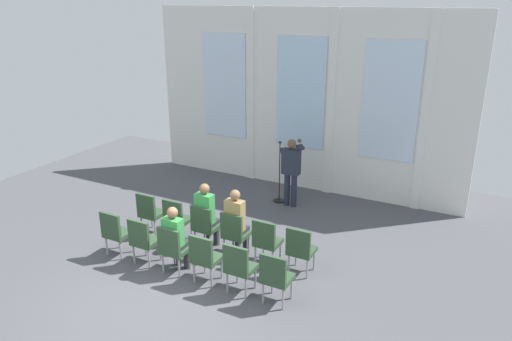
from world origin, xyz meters
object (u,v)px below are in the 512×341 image
Objects in this scene: chair_r1_c3 at (205,256)px; chair_r1_c4 at (239,265)px; chair_r1_c2 at (173,247)px; mic_stand at (279,189)px; chair_r1_c1 at (143,238)px; chair_r0_c3 at (234,232)px; audience_r0_c3 at (236,219)px; audience_r1_c2 at (175,236)px; audience_r0_c2 at (206,212)px; chair_r1_c5 at (276,275)px; chair_r0_c4 at (266,239)px; speaker at (291,168)px; chair_r1_c0 at (115,231)px; chair_r0_c1 at (176,217)px; chair_r0_c5 at (300,248)px; chair_r0_c0 at (150,211)px; chair_r0_c2 at (204,224)px.

chair_r1_c3 is 1.00× the size of chair_r1_c4.
mic_stand is at bearing 85.37° from chair_r1_c2.
chair_r0_c3 is at bearing 37.01° from chair_r1_c1.
audience_r1_c2 is (-0.68, -1.03, -0.04)m from audience_r0_c3.
chair_r1_c3 is at bearing -84.53° from mic_stand.
audience_r0_c2 reaches higher than chair_r1_c5.
chair_r0_c4 is (0.68, 0.00, 0.00)m from chair_r0_c3.
audience_r1_c2 is 2.06m from chair_r1_c5.
chair_r0_c4 is (0.71, -2.75, -0.43)m from speaker.
chair_r1_c5 is at bearing 0.00° from chair_r1_c4.
chair_r1_c0 is 0.68m from chair_r1_c1.
chair_r1_c2 and chair_r1_c5 have the same top height.
chair_r0_c3 is (0.37, -2.84, 0.20)m from mic_stand.
chair_r1_c3 is at bearing -89.55° from speaker.
speaker is 4.31m from chair_r1_c0.
audience_r1_c2 is (0.68, 0.08, 0.19)m from chair_r1_c1.
chair_r1_c2 is at bearing -56.44° from chair_r0_c1.
chair_r0_c1 is at bearing -176.72° from audience_r0_c3.
chair_r1_c3 is (-1.37, -1.03, 0.00)m from chair_r0_c5.
chair_r0_c1 is 1.39m from audience_r0_c3.
audience_r0_c2 is at bearing 90.00° from audience_r1_c2.
chair_r0_c1 and chair_r1_c4 have the same top height.
audience_r0_c2 is 1.39m from chair_r0_c4.
chair_r1_c4 is 0.68m from chair_r1_c5.
chair_r0_c4 is at bearing 56.44° from chair_r1_c3.
chair_r1_c0 is (-0.68, -1.03, 0.00)m from chair_r0_c1.
chair_r1_c1 is at bearing 180.00° from chair_r1_c3.
chair_r0_c5 is 3.57m from chair_r1_c0.
chair_r1_c3 is at bearing -90.00° from chair_r0_c3.
audience_r0_c2 is at bearing 177.81° from chair_r0_c5.
chair_r0_c3 is 1.71m from chair_r1_c1.
chair_r0_c0 is 1.00× the size of chair_r1_c5.
chair_r0_c5 is 1.00× the size of chair_r1_c3.
mic_stand is at bearing 70.65° from chair_r0_c1.
mic_stand reaches higher than chair_r0_c1.
chair_r0_c0 is 1.00× the size of chair_r0_c2.
chair_r0_c2 is at bearing -90.00° from audience_r0_c2.
chair_r1_c2 is at bearing 0.00° from chair_r1_c1.
speaker is at bearing 104.54° from chair_r0_c4.
mic_stand is 1.65× the size of chair_r1_c0.
chair_r0_c5 is (1.37, -0.08, -0.23)m from audience_r0_c3.
chair_r0_c4 is at bearing -69.63° from mic_stand.
chair_r0_c0 is 2.06m from audience_r0_c3.
speaker reaches higher than chair_r0_c0.
chair_r0_c4 is (1.37, -0.08, -0.23)m from audience_r0_c2.
chair_r1_c3 is at bearing -6.91° from audience_r1_c2.
chair_r1_c2 is 0.20m from audience_r1_c2.
chair_r1_c3 is (0.37, -3.87, 0.20)m from mic_stand.
chair_r0_c1 is at bearing 153.32° from chair_r1_c4.
chair_r0_c2 is 0.68× the size of audience_r0_c2.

